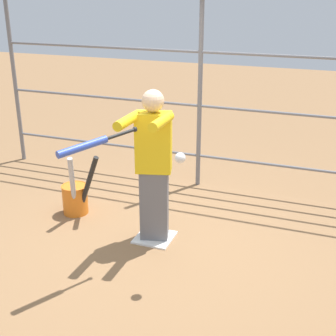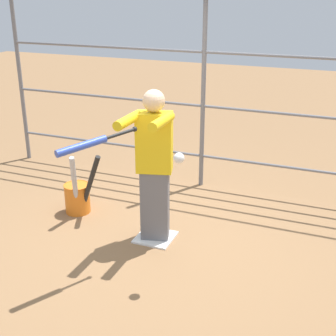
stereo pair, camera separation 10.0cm
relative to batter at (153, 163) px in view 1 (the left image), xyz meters
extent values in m
plane|color=olive|center=(0.00, -0.02, -0.89)|extent=(24.00, 24.00, 0.00)
cube|color=white|center=(0.00, -0.02, -0.88)|extent=(0.40, 0.40, 0.02)
cylinder|color=slate|center=(0.00, -1.62, 0.57)|extent=(0.06, 0.06, 2.94)
cylinder|color=slate|center=(2.91, -1.62, 0.57)|extent=(0.06, 0.06, 2.94)
cylinder|color=slate|center=(0.00, -1.62, -0.47)|extent=(5.82, 0.04, 0.04)
cylinder|color=slate|center=(0.00, -1.62, 0.23)|extent=(5.82, 0.04, 0.04)
cylinder|color=slate|center=(0.00, -1.62, 0.92)|extent=(5.82, 0.04, 0.04)
cube|color=slate|center=(0.00, -0.02, -0.49)|extent=(0.33, 0.26, 0.80)
cube|color=yellow|center=(0.00, -0.02, 0.22)|extent=(0.41, 0.30, 0.62)
sphere|color=beige|center=(0.00, -0.02, 0.65)|extent=(0.23, 0.23, 0.23)
cylinder|color=yellow|center=(-0.16, 0.16, 0.50)|extent=(0.10, 0.44, 0.10)
cylinder|color=yellow|center=(0.16, 0.25, 0.50)|extent=(0.10, 0.44, 0.10)
sphere|color=black|center=(0.00, 0.43, 0.48)|extent=(0.05, 0.05, 0.05)
cylinder|color=black|center=(0.08, 0.57, 0.47)|extent=(0.18, 0.30, 0.05)
cylinder|color=#334CB2|center=(0.26, 0.91, 0.44)|extent=(0.29, 0.45, 0.10)
sphere|color=white|center=(-0.50, 0.59, 0.32)|extent=(0.10, 0.10, 0.10)
cylinder|color=orange|center=(1.14, -0.26, -0.72)|extent=(0.30, 0.30, 0.36)
torus|color=orange|center=(1.14, -0.26, -0.54)|extent=(0.31, 0.31, 0.01)
cylinder|color=#B2B2B7|center=(1.06, -0.11, -0.47)|extent=(0.18, 0.27, 0.78)
cylinder|color=black|center=(0.92, -0.21, -0.47)|extent=(0.38, 0.14, 0.78)
camera|label=1|loc=(-1.72, 4.15, 1.71)|focal=50.00mm
camera|label=2|loc=(-1.82, 4.12, 1.71)|focal=50.00mm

